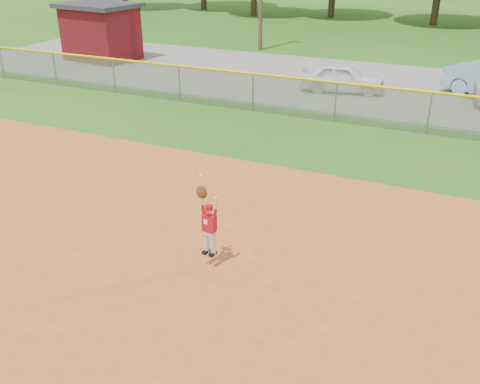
# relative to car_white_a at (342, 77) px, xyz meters

# --- Properties ---
(ground) EXTENTS (120.00, 120.00, 0.00)m
(ground) POSITION_rel_car_white_a_xyz_m (0.87, -14.31, -0.66)
(ground) COLOR #2C6216
(ground) RESTS_ON ground
(clay_infield) EXTENTS (24.00, 16.00, 0.04)m
(clay_infield) POSITION_rel_car_white_a_xyz_m (0.87, -17.31, -0.64)
(clay_infield) COLOR #B75A21
(clay_infield) RESTS_ON ground
(parking_strip) EXTENTS (44.00, 10.00, 0.03)m
(parking_strip) POSITION_rel_car_white_a_xyz_m (0.87, 1.69, -0.64)
(parking_strip) COLOR slate
(parking_strip) RESTS_ON ground
(car_white_a) EXTENTS (3.92, 2.22, 1.26)m
(car_white_a) POSITION_rel_car_white_a_xyz_m (0.00, 0.00, 0.00)
(car_white_a) COLOR white
(car_white_a) RESTS_ON parking_strip
(utility_shed) EXTENTS (4.43, 3.65, 3.05)m
(utility_shed) POSITION_rel_car_white_a_xyz_m (-14.06, 1.29, 0.90)
(utility_shed) COLOR #560C11
(utility_shed) RESTS_ON ground
(outfield_fence) EXTENTS (40.06, 0.10, 1.55)m
(outfield_fence) POSITION_rel_car_white_a_xyz_m (0.87, -4.31, 0.22)
(outfield_fence) COLOR gray
(outfield_fence) RESTS_ON ground
(ballplayer) EXTENTS (0.50, 0.23, 1.78)m
(ballplayer) POSITION_rel_car_white_a_xyz_m (1.11, -14.95, 0.42)
(ballplayer) COLOR silver
(ballplayer) RESTS_ON ground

